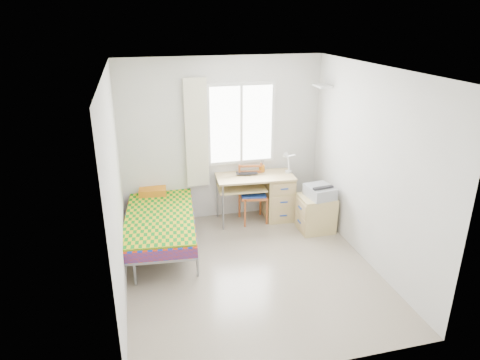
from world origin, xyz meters
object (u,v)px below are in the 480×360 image
object	(u,v)px
cabinet	(316,213)
desk	(274,194)
printer	(320,191)
chair	(253,190)
bed	(159,216)

from	to	relation	value
cabinet	desk	bearing A→B (deg)	130.90
cabinet	printer	xyz separation A→B (m)	(0.03, -0.02, 0.37)
chair	cabinet	xyz separation A→B (m)	(0.85, -0.60, -0.24)
chair	printer	size ratio (longest dim) A/B	1.99
bed	desk	world-z (taller)	bed
cabinet	printer	world-z (taller)	printer
desk	printer	bearing A→B (deg)	-45.16
desk	printer	size ratio (longest dim) A/B	2.69
chair	bed	bearing A→B (deg)	-154.28
bed	cabinet	distance (m)	2.39
cabinet	printer	distance (m)	0.38
chair	cabinet	world-z (taller)	chair
bed	printer	xyz separation A→B (m)	(2.41, -0.20, 0.22)
chair	printer	xyz separation A→B (m)	(0.89, -0.62, 0.13)
chair	desk	bearing A→B (deg)	8.26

